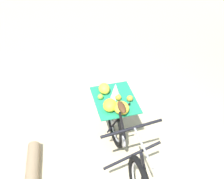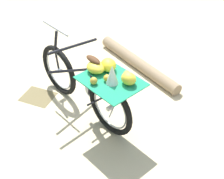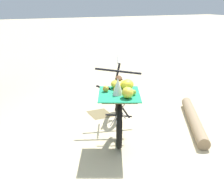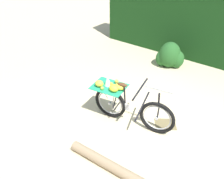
# 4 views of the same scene
# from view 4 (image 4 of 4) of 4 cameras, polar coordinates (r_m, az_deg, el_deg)

# --- Properties ---
(ground_plane) EXTENTS (60.00, 60.00, 0.00)m
(ground_plane) POSITION_cam_4_polar(r_m,az_deg,el_deg) (4.84, 4.71, -10.43)
(ground_plane) COLOR beige
(foliage_hedge) EXTENTS (5.08, 3.95, 2.52)m
(foliage_hedge) POSITION_cam_4_polar(r_m,az_deg,el_deg) (8.08, 18.03, 16.88)
(foliage_hedge) COLOR #143814
(foliage_hedge) RESTS_ON ground_plane
(bicycle) EXTENTS (1.73, 1.04, 1.03)m
(bicycle) POSITION_cam_4_polar(r_m,az_deg,el_deg) (4.76, 3.76, -3.47)
(bicycle) COLOR black
(bicycle) RESTS_ON ground_plane
(fallen_log) EXTENTS (1.56, 1.05, 0.17)m
(fallen_log) POSITION_cam_4_polar(r_m,az_deg,el_deg) (4.13, 0.07, -18.45)
(fallen_log) COLOR #937A5B
(fallen_log) RESTS_ON ground_plane
(shrub_cluster) EXTENTS (0.83, 0.57, 0.79)m
(shrub_cluster) POSITION_cam_4_polar(r_m,az_deg,el_deg) (7.25, 14.04, 7.93)
(shrub_cluster) COLOR #235623
(shrub_cluster) RESTS_ON ground_plane
(leaf_litter_patch) EXTENTS (0.44, 0.36, 0.01)m
(leaf_litter_patch) POSITION_cam_4_polar(r_m,az_deg,el_deg) (5.13, 12.96, -8.28)
(leaf_litter_patch) COLOR olive
(leaf_litter_patch) RESTS_ON ground_plane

